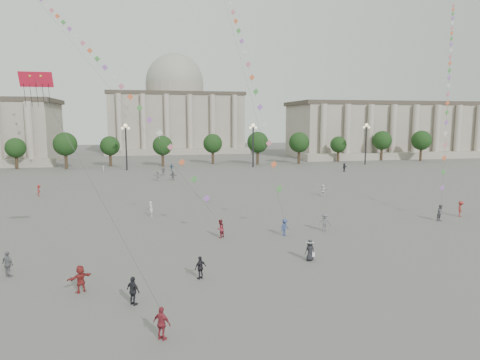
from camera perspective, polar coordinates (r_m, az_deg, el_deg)
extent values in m
plane|color=#595654|center=(34.82, 5.08, -11.20)|extent=(360.00, 360.00, 0.00)
cube|color=gray|center=(152.23, 22.00, 6.11)|extent=(80.00, 22.00, 16.00)
cube|color=#443B32|center=(152.28, 22.17, 9.34)|extent=(81.60, 22.44, 1.20)
cube|color=gray|center=(141.97, 24.77, 3.03)|extent=(84.00, 4.00, 2.00)
cube|color=gray|center=(161.72, -8.58, 7.38)|extent=(46.00, 30.00, 20.00)
cube|color=#443B32|center=(161.97, -8.65, 11.13)|extent=(46.92, 30.60, 1.20)
cube|color=gray|center=(145.12, -8.09, 3.78)|extent=(48.30, 4.00, 2.00)
cylinder|color=gray|center=(162.09, -8.67, 11.80)|extent=(21.00, 21.00, 5.00)
sphere|color=gray|center=(162.28, -8.69, 12.68)|extent=(21.00, 21.00, 21.00)
cylinder|color=#332419|center=(114.48, -28.30, 2.18)|extent=(0.70, 0.70, 3.52)
sphere|color=black|center=(114.23, -28.42, 4.02)|extent=(5.12, 5.12, 5.12)
cylinder|color=#332419|center=(111.69, -22.38, 2.41)|extent=(0.70, 0.70, 3.52)
sphere|color=black|center=(111.44, -22.48, 4.29)|extent=(5.12, 5.12, 5.12)
cylinder|color=#332419|center=(110.15, -16.23, 2.62)|extent=(0.70, 0.70, 3.52)
sphere|color=black|center=(109.89, -16.30, 4.53)|extent=(5.12, 5.12, 5.12)
cylinder|color=#332419|center=(109.91, -9.97, 2.81)|extent=(0.70, 0.70, 3.52)
sphere|color=black|center=(109.64, -10.02, 4.73)|extent=(5.12, 5.12, 5.12)
cylinder|color=#332419|center=(110.97, -3.76, 2.96)|extent=(0.70, 0.70, 3.52)
sphere|color=black|center=(110.71, -3.78, 4.86)|extent=(5.12, 5.12, 5.12)
cylinder|color=#332419|center=(113.29, 2.27, 3.08)|extent=(0.70, 0.70, 3.52)
sphere|color=black|center=(113.04, 2.28, 4.93)|extent=(5.12, 5.12, 5.12)
cylinder|color=#332419|center=(116.81, 7.99, 3.15)|extent=(0.70, 0.70, 3.52)
sphere|color=black|center=(116.57, 8.02, 4.95)|extent=(5.12, 5.12, 5.12)
cylinder|color=#332419|center=(121.42, 13.33, 3.20)|extent=(0.70, 0.70, 3.52)
sphere|color=black|center=(121.18, 13.39, 4.93)|extent=(5.12, 5.12, 5.12)
cylinder|color=#332419|center=(127.00, 18.24, 3.21)|extent=(0.70, 0.70, 3.52)
sphere|color=black|center=(126.77, 18.31, 4.87)|extent=(5.12, 5.12, 5.12)
cylinder|color=#332419|center=(133.43, 22.71, 3.20)|extent=(0.70, 0.70, 3.52)
sphere|color=black|center=(133.21, 22.79, 4.78)|extent=(5.12, 5.12, 5.12)
cylinder|color=#262628|center=(101.76, -14.93, 4.09)|extent=(0.36, 0.36, 10.00)
sphere|color=#FFE5B2|center=(101.56, -15.04, 7.01)|extent=(0.90, 0.90, 0.90)
sphere|color=#FFE5B2|center=(101.61, -15.42, 6.66)|extent=(0.60, 0.60, 0.60)
sphere|color=#FFE5B2|center=(101.54, -14.63, 6.69)|extent=(0.60, 0.60, 0.60)
cylinder|color=#262628|center=(104.59, 1.76, 4.45)|extent=(0.36, 0.36, 10.00)
sphere|color=#FFE5B2|center=(104.40, 1.77, 7.30)|extent=(0.90, 0.90, 0.90)
sphere|color=#FFE5B2|center=(104.25, 1.39, 6.97)|extent=(0.60, 0.60, 0.60)
sphere|color=#FFE5B2|center=(104.58, 2.14, 6.97)|extent=(0.60, 0.60, 0.60)
cylinder|color=#262628|center=(115.43, 16.43, 4.46)|extent=(0.36, 0.36, 10.00)
sphere|color=#FFE5B2|center=(115.26, 16.53, 7.04)|extent=(0.90, 0.90, 0.90)
sphere|color=#FFE5B2|center=(114.93, 16.21, 6.75)|extent=(0.60, 0.60, 0.60)
sphere|color=#FFE5B2|center=(115.60, 16.82, 6.73)|extent=(0.60, 0.60, 0.60)
imported|color=#36597A|center=(97.95, -9.13, 1.64)|extent=(0.94, 0.43, 1.58)
imported|color=#B2B2AE|center=(82.94, -10.93, 0.57)|extent=(1.84, 1.15, 1.89)
imported|color=slate|center=(45.26, 11.24, -5.55)|extent=(1.37, 0.98, 1.91)
imported|color=silver|center=(66.14, 10.98, -1.33)|extent=(1.66, 0.54, 1.79)
imported|color=maroon|center=(57.46, 27.34, -3.43)|extent=(1.26, 1.41, 1.89)
imported|color=black|center=(98.69, 13.74, 1.64)|extent=(1.70, 1.50, 1.87)
imported|color=silver|center=(98.31, -17.76, 1.37)|extent=(0.51, 0.64, 1.54)
imported|color=slate|center=(83.11, -8.94, 0.56)|extent=(1.59, 1.18, 1.67)
imported|color=silver|center=(52.36, -11.79, -3.78)|extent=(0.68, 0.78, 1.81)
imported|color=slate|center=(90.67, -10.21, 1.16)|extent=(1.05, 0.54, 1.72)
imported|color=#9F2B2B|center=(71.42, -25.22, -1.27)|extent=(0.82, 1.23, 1.77)
imported|color=maroon|center=(23.86, -10.38, -18.31)|extent=(1.11, 0.99, 1.81)
imported|color=black|center=(28.19, -14.06, -14.15)|extent=(1.07, 1.08, 1.83)
imported|color=maroon|center=(31.16, -20.50, -12.23)|extent=(1.72, 1.42, 1.85)
imported|color=slate|center=(36.11, -28.55, -9.83)|extent=(1.19, 1.08, 1.95)
imported|color=black|center=(31.70, -5.30, -11.54)|extent=(1.06, 0.88, 1.69)
imported|color=maroon|center=(42.06, -2.65, -6.51)|extent=(1.11, 1.11, 1.82)
imported|color=navy|center=(43.02, 5.98, -6.28)|extent=(1.27, 1.13, 1.71)
imported|color=#58585C|center=(54.04, 25.19, -3.97)|extent=(1.12, 1.01, 1.89)
imported|color=black|center=(35.86, 9.30, -9.25)|extent=(0.94, 0.71, 1.73)
cone|color=white|center=(35.64, 9.33, -8.09)|extent=(0.52, 0.52, 0.14)
cylinder|color=white|center=(35.66, 9.32, -8.18)|extent=(0.60, 0.60, 0.02)
cube|color=white|center=(35.91, 9.75, -9.76)|extent=(0.22, 0.10, 0.35)
cube|color=red|center=(33.78, -25.57, 12.01)|extent=(2.21, 0.55, 1.02)
cube|color=#1A9342|center=(33.84, -26.20, 12.39)|extent=(0.35, 0.20, 0.34)
cube|color=#1B4697|center=(33.68, -25.02, 12.48)|extent=(0.35, 0.20, 0.34)
sphere|color=yellow|center=(33.80, -26.21, 12.39)|extent=(0.20, 0.20, 0.20)
sphere|color=yellow|center=(33.64, -25.03, 12.49)|extent=(0.20, 0.20, 0.20)
cylinder|color=#3F3F3F|center=(27.56, -19.43, 0.23)|extent=(0.02, 0.02, 18.79)
cylinder|color=#3F3F3F|center=(62.13, -18.89, 13.85)|extent=(0.02, 0.02, 60.35)
cube|color=#A663C7|center=(42.95, -4.46, -2.45)|extent=(0.76, 0.25, 0.76)
cube|color=#4B9946|center=(44.21, -6.16, 0.12)|extent=(0.76, 0.25, 0.76)
cube|color=#F56939|center=(45.61, -7.76, 2.37)|extent=(0.76, 0.25, 0.76)
cube|color=pink|center=(47.11, -9.26, 4.38)|extent=(0.76, 0.25, 0.76)
cube|color=silver|center=(48.70, -10.68, 6.19)|extent=(0.76, 0.25, 0.76)
cube|color=#A663C7|center=(50.36, -12.01, 7.84)|extent=(0.76, 0.25, 0.76)
cube|color=#4B9946|center=(52.08, -13.26, 9.33)|extent=(0.76, 0.25, 0.76)
cube|color=#F56939|center=(53.86, -14.44, 10.69)|extent=(0.76, 0.25, 0.76)
cube|color=pink|center=(55.68, -15.55, 11.94)|extent=(0.76, 0.25, 0.76)
cube|color=silver|center=(57.55, -16.59, 13.07)|extent=(0.76, 0.25, 0.76)
cube|color=#A663C7|center=(59.45, -17.58, 14.12)|extent=(0.76, 0.25, 0.76)
cube|color=#4B9946|center=(61.38, -18.52, 15.08)|extent=(0.76, 0.25, 0.76)
cube|color=#F56939|center=(63.34, -19.40, 15.96)|extent=(0.76, 0.25, 0.76)
cube|color=pink|center=(65.33, -20.24, 16.77)|extent=(0.76, 0.25, 0.76)
cube|color=silver|center=(67.34, -21.03, 17.52)|extent=(0.76, 0.25, 0.76)
cube|color=#A663C7|center=(69.37, -21.78, 18.21)|extent=(0.76, 0.25, 0.76)
cube|color=#4B9946|center=(71.41, -22.50, 18.85)|extent=(0.76, 0.25, 0.76)
cube|color=#F56939|center=(73.48, -23.18, 19.45)|extent=(0.76, 0.25, 0.76)
cube|color=pink|center=(75.55, -23.82, 20.00)|extent=(0.76, 0.25, 0.76)
cube|color=silver|center=(77.64, -24.44, 20.52)|extent=(0.76, 0.25, 0.76)
cylinder|color=#3F3F3F|center=(69.53, -1.28, 20.29)|extent=(0.02, 0.02, 73.41)
cube|color=#4B9946|center=(44.10, 5.25, -1.20)|extent=(0.76, 0.25, 0.76)
cube|color=#F56939|center=(45.62, 4.54, 2.08)|extent=(0.76, 0.25, 0.76)
cube|color=pink|center=(47.31, 3.88, 4.92)|extent=(0.76, 0.25, 0.76)
cube|color=silver|center=(49.10, 3.26, 7.43)|extent=(0.76, 0.25, 0.76)
cube|color=#A663C7|center=(50.99, 2.67, 9.68)|extent=(0.76, 0.25, 0.76)
cube|color=#4B9946|center=(52.95, 2.12, 11.70)|extent=(0.76, 0.25, 0.76)
cube|color=#F56939|center=(54.97, 1.61, 13.52)|extent=(0.76, 0.25, 0.76)
cube|color=pink|center=(57.04, 1.12, 15.17)|extent=(0.76, 0.25, 0.76)
cube|color=silver|center=(59.15, 0.66, 16.67)|extent=(0.76, 0.25, 0.76)
cube|color=#A663C7|center=(61.30, 0.23, 18.04)|extent=(0.76, 0.25, 0.76)
cube|color=#4B9946|center=(63.48, -0.18, 19.29)|extent=(0.76, 0.25, 0.76)
cube|color=#F56939|center=(65.69, -0.57, 20.43)|extent=(0.76, 0.25, 0.76)
cube|color=pink|center=(67.92, -0.94, 21.48)|extent=(0.76, 0.25, 0.76)
cube|color=silver|center=(70.16, -1.29, 22.45)|extent=(0.76, 0.25, 0.76)
cylinder|color=#3F3F3F|center=(73.08, 26.07, 11.66)|extent=(0.02, 0.02, 50.52)
cube|color=#A663C7|center=(55.23, 25.37, -0.94)|extent=(0.76, 0.25, 0.76)
cube|color=#4B9946|center=(56.66, 25.47, 0.98)|extent=(0.76, 0.25, 0.76)
cube|color=#F56939|center=(58.16, 25.57, 2.67)|extent=(0.76, 0.25, 0.76)
cube|color=pink|center=(59.71, 25.65, 4.21)|extent=(0.76, 0.25, 0.76)
cube|color=silver|center=(61.31, 25.73, 5.62)|extent=(0.76, 0.25, 0.76)
cube|color=#A663C7|center=(62.94, 25.81, 6.91)|extent=(0.76, 0.25, 0.76)
cube|color=#4B9946|center=(64.60, 25.87, 8.11)|extent=(0.76, 0.25, 0.76)
cube|color=#F56939|center=(66.29, 25.94, 9.23)|extent=(0.76, 0.25, 0.76)
cube|color=pink|center=(68.00, 26.00, 10.27)|extent=(0.76, 0.25, 0.76)
cube|color=silver|center=(69.73, 26.05, 11.24)|extent=(0.76, 0.25, 0.76)
cube|color=#A663C7|center=(71.48, 26.10, 12.14)|extent=(0.76, 0.25, 0.76)
cube|color=#4B9946|center=(73.24, 26.15, 12.99)|extent=(0.76, 0.25, 0.76)
cube|color=#F56939|center=(75.01, 26.20, 13.79)|extent=(0.76, 0.25, 0.76)
cube|color=pink|center=(76.80, 26.24, 14.54)|extent=(0.76, 0.25, 0.76)
cube|color=silver|center=(78.60, 26.28, 15.25)|extent=(0.76, 0.25, 0.76)
cube|color=#A663C7|center=(80.41, 26.32, 15.92)|extent=(0.76, 0.25, 0.76)
cube|color=#4B9946|center=(82.23, 26.36, 16.55)|extent=(0.76, 0.25, 0.76)
cube|color=#F56939|center=(84.05, 26.39, 17.14)|extent=(0.76, 0.25, 0.76)
cube|color=pink|center=(85.88, 26.43, 17.71)|extent=(0.76, 0.25, 0.76)
cube|color=silver|center=(87.72, 26.46, 18.24)|extent=(0.76, 0.25, 0.76)
cube|color=#A663C7|center=(89.57, 26.49, 18.75)|extent=(0.76, 0.25, 0.76)
cube|color=#4B9946|center=(91.42, 26.52, 19.23)|extent=(0.76, 0.25, 0.76)
cube|color=#F56939|center=(93.27, 26.55, 19.69)|extent=(0.76, 0.25, 0.76)
cube|color=pink|center=(95.13, 26.58, 20.13)|extent=(0.76, 0.25, 0.76)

